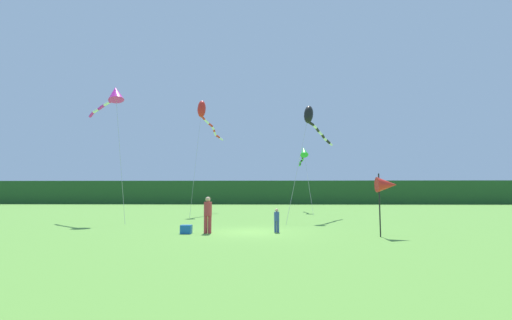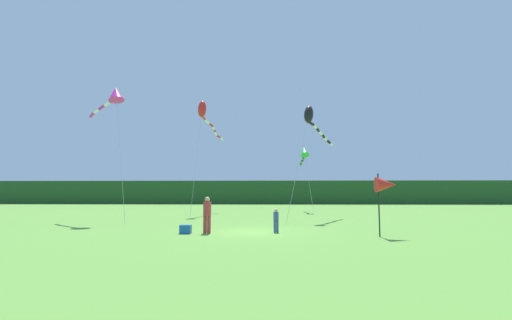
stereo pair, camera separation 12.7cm
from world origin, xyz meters
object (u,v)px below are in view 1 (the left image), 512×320
(person_child, at_px, (277,219))
(kite_black, at_px, (311,119))
(banner_flag_pole, at_px, (387,185))
(kite_green, at_px, (303,153))
(kite_magenta, at_px, (114,95))
(person_adult, at_px, (208,213))
(kite_red, at_px, (204,114))
(cooler_box, at_px, (186,229))

(person_child, bearing_deg, kite_black, 70.75)
(banner_flag_pole, relative_size, kite_green, 0.35)
(person_child, distance_m, kite_magenta, 15.02)
(person_adult, distance_m, kite_black, 12.47)
(person_child, relative_size, kite_magenta, 0.12)
(kite_green, height_order, kite_red, kite_red)
(person_adult, distance_m, kite_red, 17.38)
(banner_flag_pole, relative_size, kite_red, 0.27)
(kite_red, bearing_deg, person_adult, -79.00)
(person_adult, height_order, banner_flag_pole, banner_flag_pole)
(cooler_box, relative_size, kite_red, 0.05)
(kite_black, bearing_deg, cooler_box, -129.23)
(cooler_box, bearing_deg, person_adult, 9.93)
(kite_black, xyz_separation_m, kite_magenta, (-13.98, -2.15, 1.32))
(cooler_box, height_order, kite_green, kite_green)
(person_adult, relative_size, cooler_box, 3.35)
(person_adult, bearing_deg, banner_flag_pole, -7.96)
(person_adult, xyz_separation_m, kite_magenta, (-7.75, 6.54, 7.75))
(kite_black, relative_size, kite_magenta, 0.90)
(person_adult, height_order, kite_magenta, kite_magenta)
(cooler_box, distance_m, banner_flag_pole, 9.57)
(person_child, distance_m, kite_red, 18.01)
(kite_green, distance_m, kite_magenta, 19.54)
(cooler_box, relative_size, kite_green, 0.06)
(kite_green, xyz_separation_m, kite_red, (-9.65, -4.40, 3.17))
(person_child, relative_size, kite_red, 0.11)
(person_child, relative_size, kite_black, 0.14)
(person_child, height_order, kite_red, kite_red)
(kite_red, bearing_deg, kite_green, 24.52)
(cooler_box, xyz_separation_m, banner_flag_pole, (9.29, -0.98, 2.09))
(person_child, height_order, kite_magenta, kite_magenta)
(banner_flag_pole, bearing_deg, kite_black, 101.78)
(kite_magenta, bearing_deg, person_adult, -40.14)
(person_adult, relative_size, kite_black, 0.21)
(cooler_box, height_order, kite_black, kite_black)
(person_adult, bearing_deg, kite_green, 70.82)
(person_adult, xyz_separation_m, cooler_box, (-1.00, -0.18, -0.78))
(banner_flag_pole, height_order, kite_red, kite_red)
(person_adult, distance_m, person_child, 3.42)
(person_adult, relative_size, person_child, 1.49)
(kite_black, bearing_deg, kite_green, 87.27)
(cooler_box, distance_m, kite_red, 17.78)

